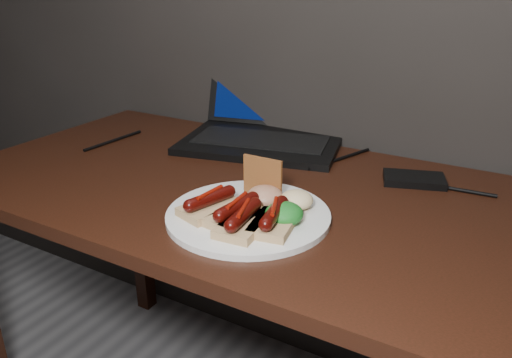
{
  "coord_description": "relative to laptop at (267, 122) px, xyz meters",
  "views": [
    {
      "loc": [
        0.5,
        0.51,
        1.19
      ],
      "look_at": [
        0.06,
        1.27,
        0.82
      ],
      "focal_mm": 35.0,
      "sensor_mm": 36.0,
      "label": 1
    }
  ],
  "objects": [
    {
      "name": "plate",
      "position": [
        0.2,
        -0.44,
        -0.04
      ],
      "size": [
        0.35,
        0.35,
        0.01
      ],
      "primitive_type": "cylinder",
      "rotation": [
        0.0,
        0.0,
        0.13
      ],
      "color": "white",
      "rests_on": "desk"
    },
    {
      "name": "bread_sausage_center",
      "position": [
        0.2,
        -0.48,
        -0.02
      ],
      "size": [
        0.08,
        0.12,
        0.04
      ],
      "color": "#DDB382",
      "rests_on": "plate"
    },
    {
      "name": "salsa_mound",
      "position": [
        0.21,
        -0.4,
        -0.02
      ],
      "size": [
        0.07,
        0.07,
        0.04
      ],
      "primitive_type": "ellipsoid",
      "color": "maroon",
      "rests_on": "plate"
    },
    {
      "name": "desk_cables",
      "position": [
        0.11,
        -0.16,
        -0.05
      ],
      "size": [
        0.97,
        0.38,
        0.01
      ],
      "color": "black",
      "rests_on": "desk"
    },
    {
      "name": "salad_greens",
      "position": [
        0.28,
        -0.44,
        -0.02
      ],
      "size": [
        0.07,
        0.07,
        0.04
      ],
      "primitive_type": "ellipsoid",
      "color": "#125B1A",
      "rests_on": "plate"
    },
    {
      "name": "hard_drive",
      "position": [
        0.43,
        -0.11,
        -0.04
      ],
      "size": [
        0.15,
        0.12,
        0.02
      ],
      "primitive_type": "cube",
      "rotation": [
        0.0,
        0.0,
        0.32
      ],
      "color": "black",
      "rests_on": "desk"
    },
    {
      "name": "desk",
      "position": [
        0.14,
        -0.3,
        -0.14
      ],
      "size": [
        1.4,
        0.7,
        0.75
      ],
      "color": "#35140D",
      "rests_on": "ground"
    },
    {
      "name": "bread_sausage_left",
      "position": [
        0.14,
        -0.47,
        -0.02
      ],
      "size": [
        0.1,
        0.13,
        0.04
      ],
      "color": "#DDB382",
      "rests_on": "plate"
    },
    {
      "name": "bread_sausage_extra",
      "position": [
        0.23,
        -0.5,
        -0.02
      ],
      "size": [
        0.08,
        0.12,
        0.04
      ],
      "color": "#DDB382",
      "rests_on": "plate"
    },
    {
      "name": "coleslaw_mound",
      "position": [
        0.27,
        -0.38,
        -0.02
      ],
      "size": [
        0.06,
        0.06,
        0.04
      ],
      "primitive_type": "ellipsoid",
      "color": "white",
      "rests_on": "plate"
    },
    {
      "name": "bread_sausage_right",
      "position": [
        0.27,
        -0.47,
        -0.02
      ],
      "size": [
        0.09,
        0.13,
        0.04
      ],
      "color": "#DDB382",
      "rests_on": "plate"
    },
    {
      "name": "laptop",
      "position": [
        0.0,
        0.0,
        0.0
      ],
      "size": [
        0.48,
        0.45,
        0.25
      ],
      "color": "black",
      "rests_on": "desk"
    },
    {
      "name": "crispbread",
      "position": [
        0.19,
        -0.37,
        0.0
      ],
      "size": [
        0.09,
        0.01,
        0.08
      ],
      "primitive_type": "cube",
      "color": "#AD662F",
      "rests_on": "plate"
    }
  ]
}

